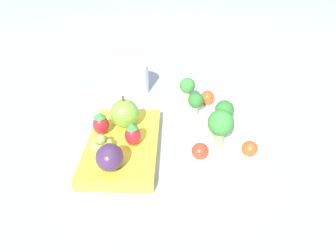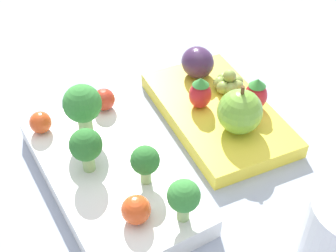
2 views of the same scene
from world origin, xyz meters
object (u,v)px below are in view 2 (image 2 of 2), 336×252
object	(u,v)px
strawberry_0	(200,93)
plum	(198,62)
broccoli_floret_2	(145,161)
apple	(240,112)
cherry_tomato_1	(136,210)
strawberry_1	(256,94)
broccoli_floret_1	(184,197)
cherry_tomato_0	(104,99)
grape_cluster	(229,83)
broccoli_floret_3	(87,148)
bento_box_savoury	(111,175)
cherry_tomato_2	(40,122)
broccoli_floret_0	(82,105)
bento_box_fruit	(217,113)

from	to	relation	value
strawberry_0	plum	bearing A→B (deg)	-32.80
broccoli_floret_2	apple	xyz separation A→B (m)	(0.02, -0.13, -0.01)
cherry_tomato_1	plum	xyz separation A→B (m)	(0.16, -0.18, 0.00)
strawberry_1	broccoli_floret_1	bearing A→B (deg)	119.14
cherry_tomato_0	grape_cluster	distance (m)	0.16
cherry_tomato_0	grape_cluster	world-z (taller)	cherry_tomato_0
broccoli_floret_3	apple	bearing A→B (deg)	-99.27
bento_box_savoury	cherry_tomato_0	world-z (taller)	cherry_tomato_0
cherry_tomato_1	broccoli_floret_3	bearing A→B (deg)	6.48
cherry_tomato_0	cherry_tomato_2	bearing A→B (deg)	88.28
broccoli_floret_3	broccoli_floret_1	bearing A→B (deg)	-155.53
bento_box_savoury	broccoli_floret_1	distance (m)	0.11
broccoli_floret_1	cherry_tomato_1	bearing A→B (deg)	59.39
strawberry_0	plum	xyz separation A→B (m)	(0.05, -0.03, 0.00)
grape_cluster	cherry_tomato_2	bearing A→B (deg)	78.29
strawberry_0	grape_cluster	distance (m)	0.05
apple	grape_cluster	bearing A→B (deg)	-30.06
broccoli_floret_0	cherry_tomato_0	distance (m)	0.05
plum	bento_box_fruit	bearing A→B (deg)	165.93
plum	strawberry_0	bearing A→B (deg)	147.20
broccoli_floret_1	grape_cluster	world-z (taller)	broccoli_floret_1
broccoli_floret_3	cherry_tomato_2	size ratio (longest dim) A/B	2.06
broccoli_floret_0	cherry_tomato_1	xyz separation A→B (m)	(-0.13, 0.01, -0.03)
broccoli_floret_2	cherry_tomato_1	world-z (taller)	broccoli_floret_2
grape_cluster	cherry_tomato_0	bearing A→B (deg)	73.40
strawberry_0	broccoli_floret_2	bearing A→B (deg)	121.52
broccoli_floret_1	strawberry_1	distance (m)	0.19
broccoli_floret_2	grape_cluster	bearing A→B (deg)	-64.50
cherry_tomato_0	broccoli_floret_0	bearing A→B (deg)	127.63
broccoli_floret_2	plum	distance (m)	0.20
bento_box_savoury	broccoli_floret_2	size ratio (longest dim) A/B	5.32
strawberry_0	broccoli_floret_0	bearing A→B (deg)	80.02
cherry_tomato_0	grape_cluster	bearing A→B (deg)	-106.60
broccoli_floret_2	strawberry_0	distance (m)	0.14
strawberry_1	plum	size ratio (longest dim) A/B	0.95
strawberry_0	grape_cluster	bearing A→B (deg)	-81.06
cherry_tomato_1	strawberry_1	bearing A→B (deg)	-70.82
apple	cherry_tomato_1	bearing A→B (deg)	107.53
bento_box_fruit	broccoli_floret_1	size ratio (longest dim) A/B	4.65
broccoli_floret_3	grape_cluster	bearing A→B (deg)	-79.96
cherry_tomato_1	grape_cluster	bearing A→B (deg)	-59.83
broccoli_floret_0	cherry_tomato_2	distance (m)	0.06
strawberry_1	grape_cluster	xyz separation A→B (m)	(0.05, 0.00, -0.01)
bento_box_savoury	broccoli_floret_1	world-z (taller)	broccoli_floret_1
broccoli_floret_0	grape_cluster	xyz separation A→B (m)	(-0.02, -0.19, -0.04)
broccoli_floret_3	cherry_tomato_0	world-z (taller)	broccoli_floret_3
broccoli_floret_3	plum	xyz separation A→B (m)	(0.08, -0.19, -0.02)
broccoli_floret_3	cherry_tomato_1	size ratio (longest dim) A/B	1.84
strawberry_1	bento_box_savoury	bearing A→B (deg)	89.34
broccoli_floret_3	strawberry_0	distance (m)	0.16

